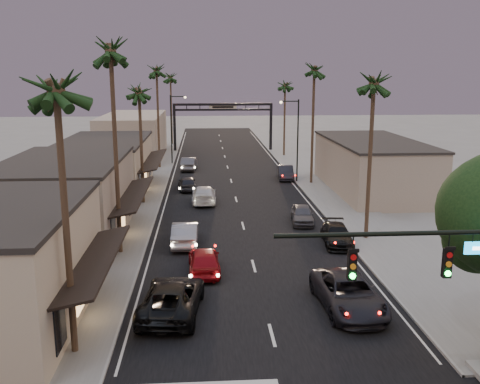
{
  "coord_description": "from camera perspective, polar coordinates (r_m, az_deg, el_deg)",
  "views": [
    {
      "loc": [
        -2.98,
        -12.23,
        11.67
      ],
      "look_at": [
        -0.17,
        29.01,
        2.5
      ],
      "focal_mm": 40.0,
      "sensor_mm": 36.0,
      "label": 1
    }
  ],
  "objects": [
    {
      "name": "curbside_black",
      "position": [
        37.99,
        10.29,
        -4.52
      ],
      "size": [
        2.31,
        4.83,
        1.36
      ],
      "primitive_type": "imported",
      "rotation": [
        0.0,
        0.0,
        -0.09
      ],
      "color": "black",
      "rests_on": "ground"
    },
    {
      "name": "oncoming_dgrey",
      "position": [
        54.83,
        -5.65,
        0.92
      ],
      "size": [
        2.12,
        4.36,
        1.43
      ],
      "primitive_type": "imported",
      "rotation": [
        0.0,
        0.0,
        3.25
      ],
      "color": "black",
      "rests_on": "ground"
    },
    {
      "name": "building_right",
      "position": [
        55.68,
        13.93,
        2.66
      ],
      "size": [
        8.0,
        18.0,
        5.0
      ],
      "primitive_type": "cube",
      "color": "gray",
      "rests_on": "ground"
    },
    {
      "name": "curbside_grey",
      "position": [
        42.84,
        6.65,
        -2.39
      ],
      "size": [
        2.13,
        4.37,
        1.44
      ],
      "primitive_type": "imported",
      "rotation": [
        0.0,
        0.0,
        -0.11
      ],
      "color": "#454449",
      "rests_on": "ground"
    },
    {
      "name": "palm_rc",
      "position": [
        77.12,
        4.84,
        11.57
      ],
      "size": [
        3.2,
        3.2,
        12.2
      ],
      "color": "#38281C",
      "rests_on": "ground"
    },
    {
      "name": "palm_lc",
      "position": [
        48.57,
        -10.73,
        10.88
      ],
      "size": [
        3.2,
        3.2,
        12.2
      ],
      "color": "#38281C",
      "rests_on": "ground"
    },
    {
      "name": "storefront_mid",
      "position": [
        40.52,
        -18.11,
        -0.84
      ],
      "size": [
        8.0,
        14.0,
        5.5
      ],
      "primitive_type": "cube",
      "color": "gray",
      "rests_on": "ground"
    },
    {
      "name": "storefront_far",
      "position": [
        55.91,
        -14.18,
        2.68
      ],
      "size": [
        8.0,
        16.0,
        5.0
      ],
      "primitive_type": "cube",
      "color": "#C1B093",
      "rests_on": "ground"
    },
    {
      "name": "oncoming_silver",
      "position": [
        37.48,
        -5.87,
        -4.4
      ],
      "size": [
        1.77,
        4.95,
        1.63
      ],
      "primitive_type": "imported",
      "rotation": [
        0.0,
        0.0,
        3.13
      ],
      "color": "gray",
      "rests_on": "ground"
    },
    {
      "name": "road",
      "position": [
        58.48,
        -0.9,
        1.0
      ],
      "size": [
        14.0,
        120.0,
        0.02
      ],
      "primitive_type": "cube",
      "color": "black",
      "rests_on": "ground"
    },
    {
      "name": "palm_ld",
      "position": [
        67.47,
        -8.9,
        12.99
      ],
      "size": [
        3.2,
        3.2,
        14.2
      ],
      "color": "#38281C",
      "rests_on": "ground"
    },
    {
      "name": "oncoming_pickup",
      "position": [
        27.16,
        -7.27,
        -11.11
      ],
      "size": [
        3.41,
        6.28,
        1.67
      ],
      "primitive_type": "imported",
      "rotation": [
        0.0,
        0.0,
        3.03
      ],
      "color": "black",
      "rests_on": "ground"
    },
    {
      "name": "curbside_far",
      "position": [
        60.54,
        4.89,
        2.08
      ],
      "size": [
        2.0,
        4.75,
        1.53
      ],
      "primitive_type": "imported",
      "rotation": [
        0.0,
        0.0,
        -0.08
      ],
      "color": "black",
      "rests_on": "ground"
    },
    {
      "name": "palm_la",
      "position": [
        21.96,
        -19.1,
        11.24
      ],
      "size": [
        3.2,
        3.2,
        13.2
      ],
      "color": "#38281C",
      "rests_on": "ground"
    },
    {
      "name": "traffic_signal",
      "position": [
        19.55,
        22.96,
        -8.23
      ],
      "size": [
        8.51,
        0.22,
        7.8
      ],
      "color": "black",
      "rests_on": "ground"
    },
    {
      "name": "streetlight_left",
      "position": [
        70.63,
        -7.14,
        7.26
      ],
      "size": [
        2.13,
        0.3,
        9.0
      ],
      "color": "black",
      "rests_on": "ground"
    },
    {
      "name": "oncoming_white",
      "position": [
        49.41,
        -3.87,
        -0.26
      ],
      "size": [
        2.19,
        5.36,
        1.55
      ],
      "primitive_type": "imported",
      "rotation": [
        0.0,
        0.0,
        3.14
      ],
      "color": "#BEBEBE",
      "rests_on": "ground"
    },
    {
      "name": "arch",
      "position": [
        82.51,
        -1.83,
        8.24
      ],
      "size": [
        15.2,
        0.4,
        7.27
      ],
      "color": "black",
      "rests_on": "ground"
    },
    {
      "name": "streetlight_right",
      "position": [
        58.43,
        5.92,
        6.21
      ],
      "size": [
        2.13,
        0.3,
        9.0
      ],
      "color": "black",
      "rests_on": "ground"
    },
    {
      "name": "palm_lb",
      "position": [
        34.73,
        -13.68,
        15.0
      ],
      "size": [
        3.2,
        3.2,
        15.2
      ],
      "color": "#38281C",
      "rests_on": "ground"
    },
    {
      "name": "storefront_dist",
      "position": [
        78.36,
        -11.28,
        5.92
      ],
      "size": [
        8.0,
        20.0,
        6.0
      ],
      "primitive_type": "cube",
      "color": "gray",
      "rests_on": "ground"
    },
    {
      "name": "ground",
      "position": [
        53.6,
        -0.62,
        -0.07
      ],
      "size": [
        200.0,
        200.0,
        0.0
      ],
      "primitive_type": "plane",
      "color": "slate",
      "rests_on": "ground"
    },
    {
      "name": "oncoming_grey_far",
      "position": [
        66.41,
        -5.48,
        3.03
      ],
      "size": [
        2.01,
        4.96,
        1.6
      ],
      "primitive_type": "imported",
      "rotation": [
        0.0,
        0.0,
        3.07
      ],
      "color": "#4A494E",
      "rests_on": "ground"
    },
    {
      "name": "oncoming_red",
      "position": [
        32.24,
        -3.84,
        -7.26
      ],
      "size": [
        2.01,
        4.66,
        1.57
      ],
      "primitive_type": "imported",
      "rotation": [
        0.0,
        0.0,
        3.18
      ],
      "color": "maroon",
      "rests_on": "ground"
    },
    {
      "name": "palm_ra",
      "position": [
        38.04,
        14.13,
        11.8
      ],
      "size": [
        3.2,
        3.2,
        13.2
      ],
      "color": "#38281C",
      "rests_on": "ground"
    },
    {
      "name": "sidewalk_left",
      "position": [
        65.6,
        -9.54,
        2.14
      ],
      "size": [
        5.0,
        92.0,
        0.12
      ],
      "primitive_type": "cube",
      "color": "slate",
      "rests_on": "ground"
    },
    {
      "name": "sidewalk_right",
      "position": [
        66.46,
        7.0,
        2.35
      ],
      "size": [
        5.0,
        92.0,
        0.12
      ],
      "primitive_type": "cube",
      "color": "slate",
      "rests_on": "ground"
    },
    {
      "name": "palm_rb",
      "position": [
        57.42,
        7.95,
        13.14
      ],
      "size": [
        3.2,
        3.2,
        14.2
      ],
      "color": "#38281C",
      "rests_on": "ground"
    },
    {
      "name": "palm_far",
      "position": [
        90.39,
        -7.44,
        12.26
      ],
      "size": [
        3.2,
        3.2,
        13.2
      ],
      "color": "#38281C",
      "rests_on": "ground"
    },
    {
      "name": "curbside_near",
      "position": [
        27.93,
        11.49,
        -10.57
      ],
      "size": [
        3.1,
        6.19,
        1.68
      ],
      "primitive_type": "imported",
      "rotation": [
        0.0,
        0.0,
        0.05
      ],
      "color": "black",
      "rests_on": "ground"
    }
  ]
}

